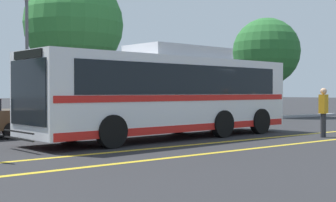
{
  "coord_description": "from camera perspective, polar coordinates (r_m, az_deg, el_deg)",
  "views": [
    {
      "loc": [
        -11.48,
        -13.35,
        1.67
      ],
      "look_at": [
        -1.05,
        -0.06,
        1.34
      ],
      "focal_mm": 50.0,
      "sensor_mm": 36.0,
      "label": 1
    }
  ],
  "objects": [
    {
      "name": "curb_strip",
      "position": [
        21.6,
        -9.16,
        -3.13
      ],
      "size": [
        38.72,
        0.36,
        0.15
      ],
      "primitive_type": "cube",
      "color": "#99999E",
      "rests_on": "ground_plane"
    },
    {
      "name": "street_lamp",
      "position": [
        20.96,
        -16.84,
        8.52
      ],
      "size": [
        0.5,
        0.5,
        6.04
      ],
      "color": "#59595E",
      "rests_on": "ground_plane"
    },
    {
      "name": "transit_bus",
      "position": [
        16.9,
        0.04,
        1.09
      ],
      "size": [
        11.16,
        3.25,
        3.32
      ],
      "rotation": [
        0.0,
        0.0,
        1.64
      ],
      "color": "silver",
      "rests_on": "ground_plane"
    },
    {
      "name": "ground_plane",
      "position": [
        17.68,
        2.56,
        -4.31
      ],
      "size": [
        220.0,
        220.0,
        0.0
      ],
      "primitive_type": "plane",
      "color": "#262628"
    },
    {
      "name": "tree_2",
      "position": [
        24.91,
        -11.42,
        9.15
      ],
      "size": [
        5.1,
        5.1,
        7.72
      ],
      "color": "#513823",
      "rests_on": "ground_plane"
    },
    {
      "name": "tree_0",
      "position": [
        32.12,
        11.9,
        5.9
      ],
      "size": [
        4.49,
        4.49,
        6.62
      ],
      "color": "#513823",
      "rests_on": "ground_plane"
    },
    {
      "name": "lane_strip_1",
      "position": [
        14.04,
        10.27,
        -5.73
      ],
      "size": [
        30.72,
        0.2,
        0.01
      ],
      "primitive_type": "cube",
      "rotation": [
        0.0,
        0.0,
        1.57
      ],
      "color": "gold",
      "rests_on": "ground_plane"
    },
    {
      "name": "pedestrian_0",
      "position": [
        18.11,
        18.42,
        -0.93
      ],
      "size": [
        0.46,
        0.32,
        1.82
      ],
      "rotation": [
        0.0,
        0.0,
        3.39
      ],
      "color": "#2D2D33",
      "rests_on": "ground_plane"
    },
    {
      "name": "lane_strip_0",
      "position": [
        15.31,
        5.11,
        -5.14
      ],
      "size": [
        30.72,
        0.2,
        0.01
      ],
      "primitive_type": "cube",
      "rotation": [
        0.0,
        0.0,
        1.57
      ],
      "color": "gold",
      "rests_on": "ground_plane"
    }
  ]
}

